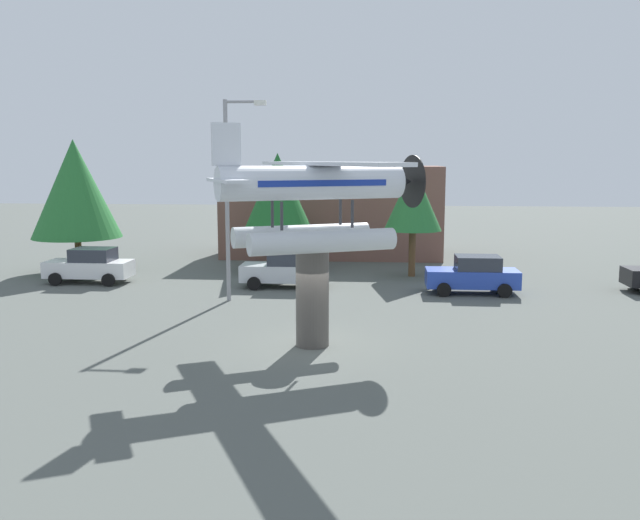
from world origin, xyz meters
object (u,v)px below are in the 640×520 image
at_px(tree_center_back, 413,199).
at_px(car_far_blue, 473,275).
at_px(storefront_building, 333,211).
at_px(floatplane_monument, 316,198).
at_px(display_pedestal, 312,298).
at_px(streetlight_primary, 231,187).
at_px(tree_east, 278,199).
at_px(car_near_white, 90,266).
at_px(tree_west, 75,189).
at_px(car_mid_silver, 286,269).

bearing_deg(tree_center_back, car_far_blue, -59.99).
bearing_deg(storefront_building, car_far_blue, -59.69).
xyz_separation_m(floatplane_monument, car_far_blue, (6.45, 9.41, -4.05)).
bearing_deg(floatplane_monument, display_pedestal, 180.00).
relative_size(display_pedestal, floatplane_monument, 0.33).
bearing_deg(storefront_building, streetlight_primary, -102.77).
relative_size(streetlight_primary, tree_east, 1.33).
xyz_separation_m(car_far_blue, tree_east, (-9.91, 5.64, 3.12)).
relative_size(car_near_white, tree_east, 0.65).
relative_size(car_far_blue, tree_east, 0.65).
bearing_deg(floatplane_monument, tree_west, 110.66).
bearing_deg(tree_west, tree_center_back, 1.02).
height_order(storefront_building, tree_west, tree_west).
distance_m(storefront_building, tree_east, 7.45).
bearing_deg(tree_east, tree_west, -172.28).
xyz_separation_m(storefront_building, tree_east, (-2.58, -6.90, 1.13)).
bearing_deg(car_mid_silver, streetlight_primary, 60.36).
distance_m(display_pedestal, car_far_blue, 11.54).
height_order(car_near_white, tree_east, tree_east).
xyz_separation_m(floatplane_monument, streetlight_primary, (-4.29, 6.88, 0.05)).
bearing_deg(car_mid_silver, floatplane_monument, 103.18).
relative_size(floatplane_monument, tree_east, 1.51).
distance_m(display_pedestal, tree_west, 19.90).
distance_m(car_far_blue, streetlight_primary, 11.77).
relative_size(car_far_blue, streetlight_primary, 0.49).
relative_size(floatplane_monument, storefront_building, 0.72).
bearing_deg(streetlight_primary, tree_center_back, 40.75).
relative_size(tree_west, tree_center_back, 1.24).
bearing_deg(streetlight_primary, tree_east, 84.20).
bearing_deg(tree_west, car_mid_silver, -15.73).
height_order(streetlight_primary, storefront_building, streetlight_primary).
xyz_separation_m(floatplane_monument, tree_east, (-3.46, 15.05, -0.93)).
relative_size(streetlight_primary, tree_west, 1.20).
bearing_deg(display_pedestal, floatplane_monument, 25.84).
height_order(car_mid_silver, storefront_building, storefront_building).
height_order(display_pedestal, tree_center_back, tree_center_back).
distance_m(streetlight_primary, tree_east, 8.26).
height_order(car_mid_silver, tree_east, tree_east).
xyz_separation_m(car_mid_silver, storefront_building, (1.51, 11.72, 1.98)).
xyz_separation_m(car_near_white, car_far_blue, (18.80, -1.15, 0.00)).
xyz_separation_m(car_mid_silver, tree_center_back, (6.25, 3.68, 3.23)).
distance_m(display_pedestal, car_mid_silver, 10.55).
xyz_separation_m(car_near_white, tree_east, (8.89, 4.49, 3.12)).
bearing_deg(car_mid_silver, car_far_blue, 174.73).
distance_m(car_near_white, tree_center_back, 16.86).
relative_size(car_far_blue, tree_center_back, 0.72).
bearing_deg(tree_west, car_far_blue, -11.36).
bearing_deg(car_mid_silver, tree_east, -77.48).
xyz_separation_m(floatplane_monument, car_near_white, (-12.35, 10.56, -4.05)).
xyz_separation_m(car_near_white, tree_west, (-1.96, 3.02, 3.70)).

